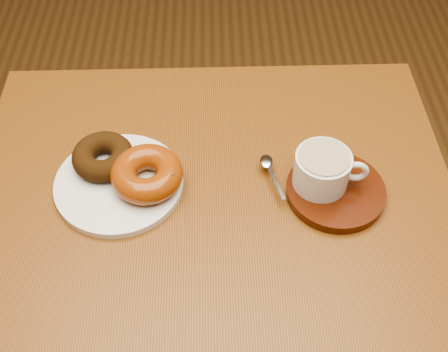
{
  "coord_description": "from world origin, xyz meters",
  "views": [
    {
      "loc": [
        0.03,
        -0.6,
        1.54
      ],
      "look_at": [
        0.04,
        0.01,
        0.8
      ],
      "focal_mm": 45.0,
      "sensor_mm": 36.0,
      "label": 1
    }
  ],
  "objects_px": {
    "coffee_cup": "(323,169)",
    "saucer": "(335,191)",
    "cafe_table": "(214,225)",
    "donut_plate": "(119,183)"
  },
  "relations": [
    {
      "from": "donut_plate",
      "to": "coffee_cup",
      "type": "height_order",
      "value": "coffee_cup"
    },
    {
      "from": "saucer",
      "to": "donut_plate",
      "type": "bearing_deg",
      "value": 175.86
    },
    {
      "from": "donut_plate",
      "to": "coffee_cup",
      "type": "relative_size",
      "value": 1.78
    },
    {
      "from": "coffee_cup",
      "to": "donut_plate",
      "type": "bearing_deg",
      "value": -174.81
    },
    {
      "from": "cafe_table",
      "to": "donut_plate",
      "type": "bearing_deg",
      "value": -179.97
    },
    {
      "from": "cafe_table",
      "to": "saucer",
      "type": "distance_m",
      "value": 0.25
    },
    {
      "from": "coffee_cup",
      "to": "saucer",
      "type": "bearing_deg",
      "value": -20.08
    },
    {
      "from": "cafe_table",
      "to": "coffee_cup",
      "type": "distance_m",
      "value": 0.25
    },
    {
      "from": "saucer",
      "to": "coffee_cup",
      "type": "xyz_separation_m",
      "value": [
        -0.03,
        0.01,
        0.04
      ]
    },
    {
      "from": "cafe_table",
      "to": "donut_plate",
      "type": "xyz_separation_m",
      "value": [
        -0.16,
        -0.0,
        0.13
      ]
    }
  ]
}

